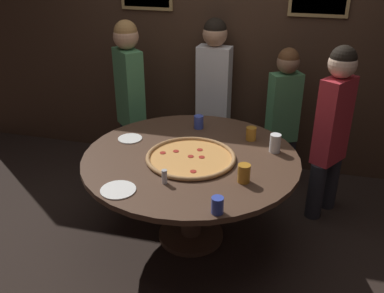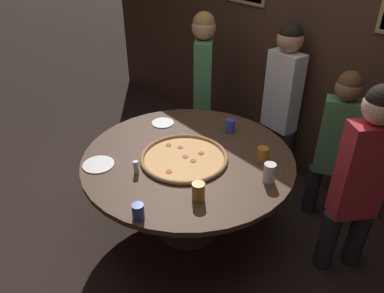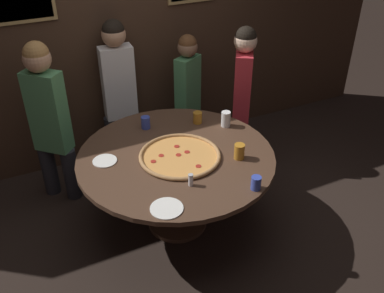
# 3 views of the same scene
# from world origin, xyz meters

# --- Properties ---
(ground_plane) EXTENTS (24.00, 24.00, 0.00)m
(ground_plane) POSITION_xyz_m (0.00, 0.00, 0.00)
(ground_plane) COLOR black
(back_wall) EXTENTS (6.40, 0.08, 2.60)m
(back_wall) POSITION_xyz_m (0.00, 1.40, 1.30)
(back_wall) COLOR #3D281C
(back_wall) RESTS_ON ground_plane
(dining_table) EXTENTS (1.60, 1.60, 0.74)m
(dining_table) POSITION_xyz_m (0.00, 0.00, 0.61)
(dining_table) COLOR #4C3323
(dining_table) RESTS_ON ground_plane
(giant_pizza) EXTENTS (0.66, 0.66, 0.03)m
(giant_pizza) POSITION_xyz_m (0.01, -0.05, 0.75)
(giant_pizza) COLOR #E0994C
(giant_pizza) RESTS_ON dining_table
(drink_cup_near_right) EXTENTS (0.08, 0.08, 0.13)m
(drink_cup_near_right) POSITION_xyz_m (0.43, -0.27, 0.80)
(drink_cup_near_right) COLOR #BC7A23
(drink_cup_near_right) RESTS_ON dining_table
(drink_cup_by_shaker) EXTENTS (0.07, 0.07, 0.10)m
(drink_cup_by_shaker) POSITION_xyz_m (0.33, -0.66, 0.79)
(drink_cup_by_shaker) COLOR #384CB7
(drink_cup_by_shaker) RESTS_ON dining_table
(drink_cup_beside_pizza) EXTENTS (0.08, 0.08, 0.11)m
(drink_cup_beside_pizza) POSITION_xyz_m (-0.07, 0.51, 0.80)
(drink_cup_beside_pizza) COLOR #384CB7
(drink_cup_beside_pizza) RESTS_ON dining_table
(drink_cup_front_edge) EXTENTS (0.08, 0.08, 0.11)m
(drink_cup_front_edge) POSITION_xyz_m (0.39, 0.39, 0.79)
(drink_cup_front_edge) COLOR #BC7A23
(drink_cup_front_edge) RESTS_ON dining_table
(drink_cup_centre_back) EXTENTS (0.08, 0.08, 0.14)m
(drink_cup_centre_back) POSITION_xyz_m (0.59, 0.23, 0.81)
(drink_cup_centre_back) COLOR white
(drink_cup_centre_back) RESTS_ON dining_table
(white_plate_left_side) EXTENTS (0.19, 0.19, 0.01)m
(white_plate_left_side) POSITION_xyz_m (-0.55, 0.16, 0.74)
(white_plate_left_side) COLOR white
(white_plate_left_side) RESTS_ON dining_table
(white_plate_beside_cup) EXTENTS (0.23, 0.23, 0.01)m
(white_plate_beside_cup) POSITION_xyz_m (-0.33, -0.58, 0.74)
(white_plate_beside_cup) COLOR white
(white_plate_beside_cup) RESTS_ON dining_table
(condiment_shaker) EXTENTS (0.04, 0.04, 0.10)m
(condiment_shaker) POSITION_xyz_m (-0.07, -0.42, 0.79)
(condiment_shaker) COLOR silver
(condiment_shaker) RESTS_ON dining_table
(diner_side_left) EXTENTS (0.37, 0.37, 1.54)m
(diner_side_left) POSITION_xyz_m (-0.83, 0.87, 0.87)
(diner_side_left) COLOR #232328
(diner_side_left) RESTS_ON ground_plane
(diner_far_right) EXTENTS (0.35, 0.27, 1.34)m
(diner_far_right) POSITION_xyz_m (0.60, 1.04, 0.76)
(diner_far_right) COLOR #232328
(diner_far_right) RESTS_ON ground_plane
(diner_far_left) EXTENTS (0.39, 0.23, 1.53)m
(diner_far_left) POSITION_xyz_m (-0.09, 1.20, 0.87)
(diner_far_left) COLOR #232328
(diner_far_left) RESTS_ON ground_plane
(diner_side_right) EXTENTS (0.31, 0.38, 1.47)m
(diner_side_right) POSITION_xyz_m (1.01, 0.65, 0.84)
(diner_side_right) COLOR #232328
(diner_side_right) RESTS_ON ground_plane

